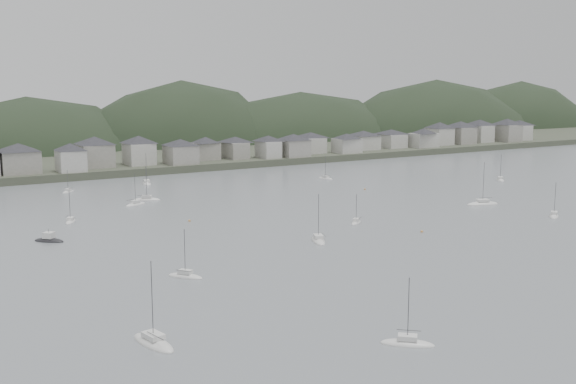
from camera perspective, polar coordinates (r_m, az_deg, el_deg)
ground at (r=142.17m, az=15.99°, el=-6.50°), size 900.00×900.00×0.00m
far_shore_land at (r=401.93m, az=-16.53°, el=3.63°), size 900.00×250.00×3.00m
forested_ridge at (r=380.09m, az=-14.75°, el=1.47°), size 851.55×103.94×102.57m
waterfront_town at (r=316.07m, az=-2.36°, el=3.90°), size 451.48×28.46×12.92m
moored_fleet at (r=174.33m, az=0.84°, el=-3.21°), size 266.81×177.63×14.06m
motor_launch_far at (r=173.23m, az=-18.98°, el=-3.76°), size 7.22×7.23×3.80m
mooring_buoys at (r=198.73m, az=4.96°, el=-1.72°), size 184.65×139.71×0.70m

